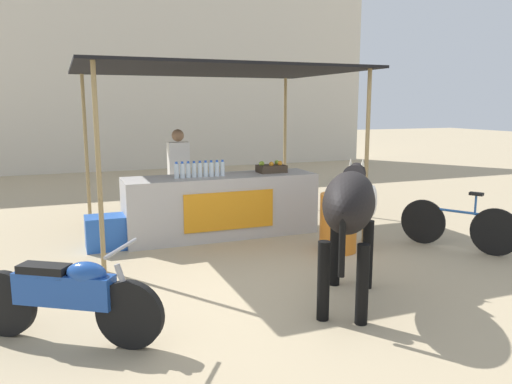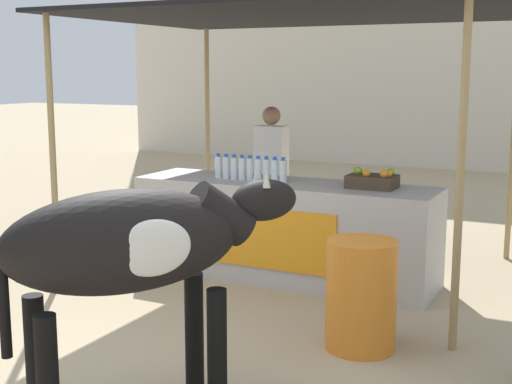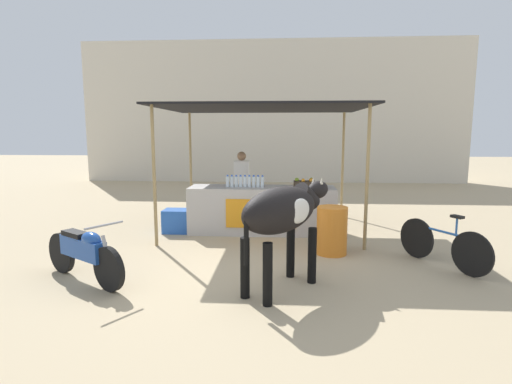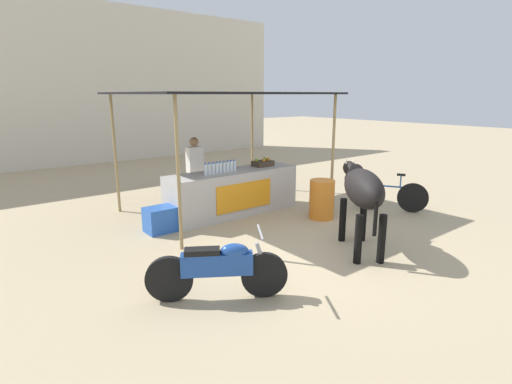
% 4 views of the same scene
% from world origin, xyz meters
% --- Properties ---
extents(ground_plane, '(60.00, 60.00, 0.00)m').
position_xyz_m(ground_plane, '(0.00, 0.00, 0.00)').
color(ground_plane, tan).
extents(building_wall_far, '(16.00, 0.50, 5.82)m').
position_xyz_m(building_wall_far, '(0.00, 11.06, 2.91)').
color(building_wall_far, beige).
rests_on(building_wall_far, ground).
extents(stall_counter, '(3.00, 0.82, 0.96)m').
position_xyz_m(stall_counter, '(0.00, 2.20, 0.48)').
color(stall_counter, '#B2ADA8').
rests_on(stall_counter, ground).
extents(stall_awning, '(4.20, 3.20, 2.60)m').
position_xyz_m(stall_awning, '(0.00, 2.50, 2.49)').
color(stall_awning, black).
rests_on(stall_awning, ground).
extents(water_bottle_row, '(0.79, 0.07, 0.25)m').
position_xyz_m(water_bottle_row, '(-0.35, 2.15, 1.07)').
color(water_bottle_row, silver).
rests_on(water_bottle_row, stall_counter).
extents(fruit_crate, '(0.44, 0.32, 0.18)m').
position_xyz_m(fruit_crate, '(0.87, 2.25, 1.03)').
color(fruit_crate, '#3F3326').
rests_on(fruit_crate, stall_counter).
extents(vendor_behind_counter, '(0.34, 0.22, 1.65)m').
position_xyz_m(vendor_behind_counter, '(-0.50, 2.95, 0.85)').
color(vendor_behind_counter, '#383842').
rests_on(vendor_behind_counter, ground).
extents(cooler_box, '(0.60, 0.44, 0.48)m').
position_xyz_m(cooler_box, '(-1.75, 2.10, 0.24)').
color(cooler_box, blue).
rests_on(cooler_box, ground).
extents(water_barrel, '(0.52, 0.52, 0.82)m').
position_xyz_m(water_barrel, '(1.27, 0.78, 0.41)').
color(water_barrel, orange).
rests_on(water_barrel, ground).
extents(cow, '(1.38, 1.68, 1.44)m').
position_xyz_m(cow, '(0.44, -0.83, 1.03)').
color(cow, black).
rests_on(cow, ground).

